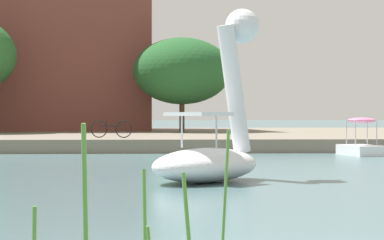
# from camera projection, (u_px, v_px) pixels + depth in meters

# --- Properties ---
(shore_bank_far) EXTENTS (120.16, 27.55, 0.53)m
(shore_bank_far) POSITION_uv_depth(u_px,v_px,m) (163.00, 136.00, 40.76)
(shore_bank_far) COLOR slate
(shore_bank_far) RESTS_ON ground_plane
(swan_boat) EXTENTS (3.14, 3.07, 3.85)m
(swan_boat) POSITION_uv_depth(u_px,v_px,m) (214.00, 137.00, 15.43)
(swan_boat) COLOR white
(swan_boat) RESTS_ON ground_plane
(pedal_boat_pink) EXTENTS (1.44, 2.16, 1.37)m
(pedal_boat_pink) POSITION_uv_depth(u_px,v_px,m) (361.00, 144.00, 25.83)
(pedal_boat_pink) COLOR white
(pedal_boat_pink) RESTS_ON ground_plane
(tree_broadleaf_left) EXTENTS (7.31, 7.37, 5.29)m
(tree_broadleaf_left) POSITION_uv_depth(u_px,v_px,m) (182.00, 71.00, 39.85)
(tree_broadleaf_left) COLOR #4C3823
(tree_broadleaf_left) RESTS_ON shore_bank_far
(bicycle_parked) EXTENTS (1.74, 0.51, 0.74)m
(bicycle_parked) POSITION_uv_depth(u_px,v_px,m) (111.00, 129.00, 29.34)
(bicycle_parked) COLOR black
(bicycle_parked) RESTS_ON shore_bank_far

